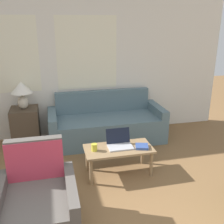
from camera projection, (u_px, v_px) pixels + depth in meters
name	position (u px, v px, depth m)	size (l,w,h in m)	color
wall_back	(53.00, 68.00, 4.72)	(6.59, 0.06, 2.60)	white
couch	(106.00, 125.00, 4.85)	(2.06, 0.83, 0.87)	slate
armchair	(38.00, 208.00, 2.69)	(0.80, 0.82, 0.93)	#514C47
side_table	(26.00, 127.00, 4.61)	(0.46, 0.46, 0.68)	#4C3D2D
table_lamp	(22.00, 91.00, 4.39)	(0.37, 0.37, 0.47)	beige
coffee_table	(119.00, 151.00, 3.71)	(0.96, 0.47, 0.41)	#8E704C
laptop	(119.00, 143.00, 3.73)	(0.35, 0.28, 0.23)	#B7B7BC
cup_navy	(94.00, 147.00, 3.60)	(0.08, 0.08, 0.10)	gold
book_red	(142.00, 146.00, 3.70)	(0.22, 0.21, 0.04)	#334C8E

